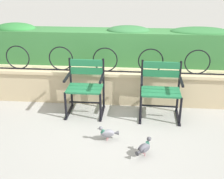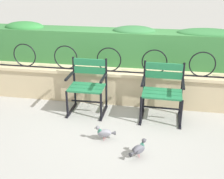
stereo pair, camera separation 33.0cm
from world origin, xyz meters
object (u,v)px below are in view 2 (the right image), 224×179
at_px(park_chair_left, 88,85).
at_px(park_chair_right, 162,90).
at_px(pigeon_far_side, 139,149).
at_px(pigeon_near_chairs, 105,133).

height_order(park_chair_left, park_chair_right, park_chair_right).
distance_m(park_chair_left, pigeon_far_side, 1.52).
distance_m(park_chair_right, pigeon_near_chairs, 1.16).
xyz_separation_m(park_chair_left, pigeon_far_side, (0.94, -1.14, -0.35)).
xyz_separation_m(park_chair_right, pigeon_near_chairs, (-0.75, -0.81, -0.36)).
relative_size(park_chair_right, pigeon_far_side, 3.45).
bearing_deg(park_chair_right, park_chair_left, 178.63).
bearing_deg(pigeon_far_side, park_chair_right, 77.07).
bearing_deg(park_chair_right, pigeon_near_chairs, -132.83).
distance_m(pigeon_near_chairs, pigeon_far_side, 0.58).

